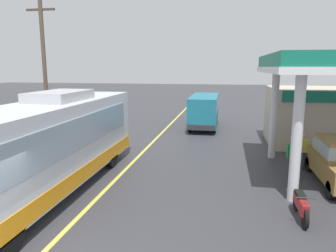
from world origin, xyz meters
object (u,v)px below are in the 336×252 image
at_px(motorcycle_parked_forecourt, 301,205).
at_px(pedestrian_near_pump, 293,155).
at_px(pedestrian_by_shop, 303,150).
at_px(coach_bus_main, 49,147).
at_px(minibus_opposing_lane, 204,108).

xyz_separation_m(motorcycle_parked_forecourt, pedestrian_near_pump, (0.52, 4.05, 0.49)).
xyz_separation_m(pedestrian_near_pump, pedestrian_by_shop, (0.61, 0.97, 0.00)).
relative_size(coach_bus_main, motorcycle_parked_forecourt, 6.13).
xyz_separation_m(motorcycle_parked_forecourt, pedestrian_by_shop, (1.13, 5.03, 0.49)).
bearing_deg(minibus_opposing_lane, pedestrian_near_pump, -66.71).
height_order(minibus_opposing_lane, motorcycle_parked_forecourt, minibus_opposing_lane).
relative_size(minibus_opposing_lane, pedestrian_by_shop, 3.69).
xyz_separation_m(minibus_opposing_lane, pedestrian_by_shop, (5.10, -9.47, -0.54)).
relative_size(coach_bus_main, minibus_opposing_lane, 1.80).
bearing_deg(motorcycle_parked_forecourt, minibus_opposing_lane, 105.33).
bearing_deg(motorcycle_parked_forecourt, pedestrian_near_pump, 82.68).
height_order(pedestrian_near_pump, pedestrian_by_shop, same).
xyz_separation_m(coach_bus_main, pedestrian_near_pump, (9.15, 3.52, -0.79)).
bearing_deg(pedestrian_by_shop, minibus_opposing_lane, 118.32).
relative_size(coach_bus_main, pedestrian_near_pump, 6.65).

